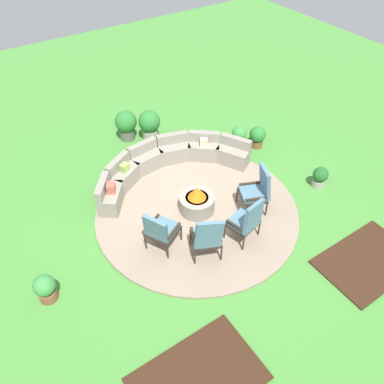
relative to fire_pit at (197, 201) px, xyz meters
name	(u,v)px	position (x,y,z in m)	size (l,w,h in m)	color
ground_plane	(197,211)	(0.00, 0.00, -0.31)	(24.00, 24.00, 0.00)	#478C38
patio_circle	(197,210)	(0.00, 0.00, -0.28)	(4.64, 4.64, 0.06)	gray
mulch_bed_left	(198,378)	(-2.09, -3.11, -0.29)	(2.03, 1.32, 0.04)	#382114
mulch_bed_right	(368,261)	(2.09, -3.11, -0.29)	(2.03, 1.32, 0.04)	#382114
fire_pit	(197,201)	(0.00, 0.00, 0.00)	(0.80, 0.80, 0.67)	gray
curved_stone_bench	(166,163)	(0.12, 1.55, 0.03)	(4.12, 1.77, 0.71)	gray
lounge_chair_front_left	(160,229)	(-1.22, -0.51, 0.28)	(0.79, 0.78, 1.03)	#2D2319
lounge_chair_front_right	(207,237)	(-0.58, -1.20, 0.32)	(0.74, 0.74, 1.15)	#2D2319
lounge_chair_back_left	(247,220)	(0.37, -1.27, 0.31)	(0.72, 0.67, 1.10)	#2D2319
lounge_chair_back_right	(257,189)	(1.14, -0.69, 0.32)	(0.78, 0.77, 1.15)	#2D2319
potted_plant_0	(126,124)	(0.00, 3.53, 0.16)	(0.61, 0.61, 0.86)	#605B56
potted_plant_1	(150,124)	(0.55, 3.17, 0.17)	(0.61, 0.61, 0.87)	#A89E8E
potted_plant_2	(257,136)	(2.82, 1.20, 0.02)	(0.45, 0.45, 0.62)	brown
potted_plant_3	(239,137)	(2.35, 1.43, 0.04)	(0.41, 0.41, 0.67)	#A89E8E
potted_plant_4	(45,288)	(-3.57, -0.35, 0.01)	(0.40, 0.40, 0.60)	brown
potted_plant_5	(320,177)	(2.98, -0.93, -0.01)	(0.37, 0.37, 0.56)	#A89E8E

